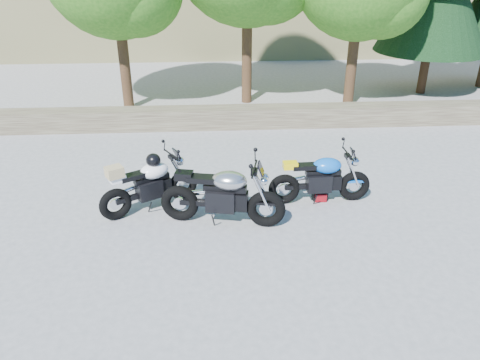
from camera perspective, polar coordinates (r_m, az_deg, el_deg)
The scene contains 6 objects.
ground at distance 6.78m, azimuth -1.18°, elevation -9.51°, with size 90.00×90.00×0.00m, color gray.
stone_wall at distance 11.61m, azimuth -2.38°, elevation 7.63°, with size 22.00×0.55×0.50m, color #4B3F32.
silver_bike at distance 7.34m, azimuth -2.07°, elevation -1.97°, with size 2.00×0.69×1.01m.
white_bike at distance 7.90m, azimuth -11.02°, elevation -0.38°, with size 1.60×1.03×0.98m.
blue_bike at distance 8.12m, azimuth 9.82°, elevation 0.12°, with size 1.79×0.57×0.90m.
backpack at distance 8.31m, azimuth 9.75°, elevation -1.31°, with size 0.26×0.23×0.35m.
Camera 1 is at (-0.20, -5.49, 3.97)m, focal length 35.00 mm.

